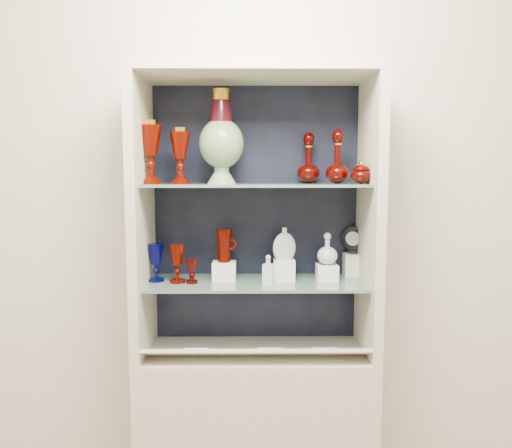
{
  "coord_description": "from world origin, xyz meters",
  "views": [
    {
      "loc": [
        -0.02,
        -0.56,
        1.52
      ],
      "look_at": [
        0.0,
        1.53,
        1.3
      ],
      "focal_mm": 35.0,
      "sensor_mm": 36.0,
      "label": 1
    }
  ],
  "objects_px": {
    "ruby_decanter_a": "(338,153)",
    "flat_flask": "(284,243)",
    "lidded_bowl": "(361,172)",
    "cobalt_goblet": "(156,263)",
    "ruby_goblet_tall": "(177,264)",
    "ruby_pitcher": "(224,245)",
    "pedestal_lamp_right": "(180,156)",
    "clear_square_bottle": "(268,269)",
    "clear_round_decanter": "(327,250)",
    "ruby_decanter_b": "(309,156)",
    "ruby_goblet_small": "(192,271)",
    "cameo_medallion": "(353,240)",
    "pedestal_lamp_left": "(151,152)",
    "enamel_urn": "(221,137)"
  },
  "relations": [
    {
      "from": "ruby_decanter_a",
      "to": "flat_flask",
      "type": "distance_m",
      "value": 0.44
    },
    {
      "from": "lidded_bowl",
      "to": "cobalt_goblet",
      "type": "xyz_separation_m",
      "value": [
        -0.86,
        0.08,
        -0.39
      ]
    },
    {
      "from": "ruby_goblet_tall",
      "to": "ruby_pitcher",
      "type": "relative_size",
      "value": 1.13
    },
    {
      "from": "pedestal_lamp_right",
      "to": "ruby_goblet_tall",
      "type": "xyz_separation_m",
      "value": [
        -0.02,
        -0.01,
        -0.45
      ]
    },
    {
      "from": "lidded_bowl",
      "to": "ruby_pitcher",
      "type": "height_order",
      "value": "lidded_bowl"
    },
    {
      "from": "clear_square_bottle",
      "to": "lidded_bowl",
      "type": "bearing_deg",
      "value": -3.71
    },
    {
      "from": "clear_square_bottle",
      "to": "clear_round_decanter",
      "type": "xyz_separation_m",
      "value": [
        0.26,
        0.06,
        0.07
      ]
    },
    {
      "from": "ruby_decanter_b",
      "to": "ruby_goblet_small",
      "type": "distance_m",
      "value": 0.71
    },
    {
      "from": "ruby_goblet_tall",
      "to": "cameo_medallion",
      "type": "xyz_separation_m",
      "value": [
        0.77,
        0.14,
        0.08
      ]
    },
    {
      "from": "ruby_decanter_a",
      "to": "clear_square_bottle",
      "type": "bearing_deg",
      "value": -167.56
    },
    {
      "from": "ruby_decanter_a",
      "to": "lidded_bowl",
      "type": "bearing_deg",
      "value": -47.71
    },
    {
      "from": "ruby_pitcher",
      "to": "cameo_medallion",
      "type": "height_order",
      "value": "cameo_medallion"
    },
    {
      "from": "pedestal_lamp_right",
      "to": "ruby_pitcher",
      "type": "bearing_deg",
      "value": 12.41
    },
    {
      "from": "pedestal_lamp_left",
      "to": "cameo_medallion",
      "type": "relative_size",
      "value": 2.06
    },
    {
      "from": "lidded_bowl",
      "to": "ruby_goblet_tall",
      "type": "bearing_deg",
      "value": 175.99
    },
    {
      "from": "pedestal_lamp_left",
      "to": "ruby_goblet_tall",
      "type": "xyz_separation_m",
      "value": [
        0.1,
        0.01,
        -0.47
      ]
    },
    {
      "from": "pedestal_lamp_left",
      "to": "ruby_pitcher",
      "type": "bearing_deg",
      "value": 11.11
    },
    {
      "from": "pedestal_lamp_right",
      "to": "lidded_bowl",
      "type": "relative_size",
      "value": 2.46
    },
    {
      "from": "pedestal_lamp_left",
      "to": "ruby_decanter_a",
      "type": "bearing_deg",
      "value": 3.56
    },
    {
      "from": "clear_square_bottle",
      "to": "cameo_medallion",
      "type": "distance_m",
      "value": 0.44
    },
    {
      "from": "enamel_urn",
      "to": "cameo_medallion",
      "type": "xyz_separation_m",
      "value": [
        0.59,
        0.11,
        -0.45
      ]
    },
    {
      "from": "lidded_bowl",
      "to": "ruby_goblet_tall",
      "type": "height_order",
      "value": "lidded_bowl"
    },
    {
      "from": "ruby_pitcher",
      "to": "clear_square_bottle",
      "type": "relative_size",
      "value": 1.17
    },
    {
      "from": "pedestal_lamp_right",
      "to": "enamel_urn",
      "type": "height_order",
      "value": "enamel_urn"
    },
    {
      "from": "pedestal_lamp_right",
      "to": "enamel_urn",
      "type": "relative_size",
      "value": 0.59
    },
    {
      "from": "pedestal_lamp_right",
      "to": "ruby_decanter_a",
      "type": "height_order",
      "value": "ruby_decanter_a"
    },
    {
      "from": "enamel_urn",
      "to": "ruby_decanter_a",
      "type": "bearing_deg",
      "value": 0.2
    },
    {
      "from": "pedestal_lamp_left",
      "to": "enamel_urn",
      "type": "relative_size",
      "value": 0.66
    },
    {
      "from": "pedestal_lamp_right",
      "to": "clear_square_bottle",
      "type": "bearing_deg",
      "value": -5.54
    },
    {
      "from": "ruby_goblet_tall",
      "to": "pedestal_lamp_right",
      "type": "bearing_deg",
      "value": 19.72
    },
    {
      "from": "cameo_medallion",
      "to": "ruby_goblet_tall",
      "type": "bearing_deg",
      "value": -145.33
    },
    {
      "from": "flat_flask",
      "to": "clear_round_decanter",
      "type": "height_order",
      "value": "flat_flask"
    },
    {
      "from": "ruby_goblet_tall",
      "to": "ruby_pitcher",
      "type": "distance_m",
      "value": 0.21
    },
    {
      "from": "enamel_urn",
      "to": "ruby_goblet_tall",
      "type": "xyz_separation_m",
      "value": [
        -0.19,
        -0.03,
        -0.53
      ]
    },
    {
      "from": "flat_flask",
      "to": "cameo_medallion",
      "type": "height_order",
      "value": "flat_flask"
    },
    {
      "from": "lidded_bowl",
      "to": "clear_round_decanter",
      "type": "xyz_separation_m",
      "value": [
        -0.12,
        0.09,
        -0.33
      ]
    },
    {
      "from": "enamel_urn",
      "to": "ruby_goblet_small",
      "type": "height_order",
      "value": "enamel_urn"
    },
    {
      "from": "cameo_medallion",
      "to": "ruby_decanter_b",
      "type": "bearing_deg",
      "value": -147.01
    },
    {
      "from": "flat_flask",
      "to": "ruby_decanter_b",
      "type": "bearing_deg",
      "value": 16.26
    },
    {
      "from": "cobalt_goblet",
      "to": "pedestal_lamp_right",
      "type": "bearing_deg",
      "value": -9.63
    },
    {
      "from": "ruby_goblet_tall",
      "to": "lidded_bowl",
      "type": "bearing_deg",
      "value": -4.01
    },
    {
      "from": "pedestal_lamp_left",
      "to": "flat_flask",
      "type": "distance_m",
      "value": 0.68
    },
    {
      "from": "ruby_decanter_b",
      "to": "cameo_medallion",
      "type": "relative_size",
      "value": 1.85
    },
    {
      "from": "clear_square_bottle",
      "to": "ruby_decanter_a",
      "type": "bearing_deg",
      "value": 12.44
    },
    {
      "from": "ruby_decanter_a",
      "to": "ruby_goblet_tall",
      "type": "distance_m",
      "value": 0.82
    },
    {
      "from": "clear_square_bottle",
      "to": "clear_round_decanter",
      "type": "relative_size",
      "value": 0.94
    },
    {
      "from": "pedestal_lamp_right",
      "to": "ruby_pitcher",
      "type": "height_order",
      "value": "pedestal_lamp_right"
    },
    {
      "from": "ruby_decanter_b",
      "to": "ruby_goblet_small",
      "type": "xyz_separation_m",
      "value": [
        -0.5,
        -0.12,
        -0.49
      ]
    },
    {
      "from": "ruby_goblet_tall",
      "to": "flat_flask",
      "type": "distance_m",
      "value": 0.47
    },
    {
      "from": "ruby_pitcher",
      "to": "pedestal_lamp_left",
      "type": "bearing_deg",
      "value": -150.86
    }
  ]
}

